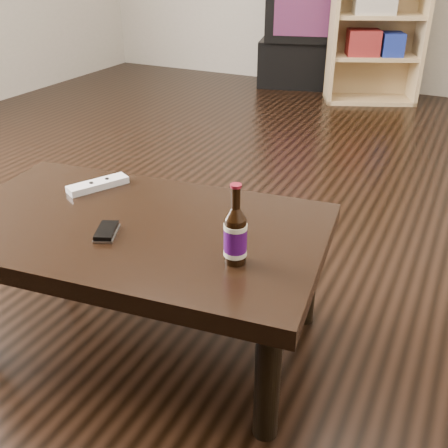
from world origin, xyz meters
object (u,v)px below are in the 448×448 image
at_px(tv_stand, 316,63).
at_px(beer_bottle, 235,236).
at_px(bookshelf, 378,12).
at_px(coffee_table, 136,239).
at_px(phone, 107,232).
at_px(remote, 98,185).

relative_size(tv_stand, beer_bottle, 4.53).
distance_m(bookshelf, coffee_table, 3.09).
bearing_deg(beer_bottle, phone, -175.67).
bearing_deg(phone, remote, 108.50).
height_order(bookshelf, phone, bookshelf).
xyz_separation_m(coffee_table, beer_bottle, (0.34, -0.06, 0.12)).
bearing_deg(bookshelf, coffee_table, -112.86).
distance_m(beer_bottle, remote, 0.61).
distance_m(bookshelf, remote, 2.95).
bearing_deg(bookshelf, phone, -113.36).
distance_m(bookshelf, phone, 3.17).
bearing_deg(tv_stand, bookshelf, -43.95).
bearing_deg(remote, beer_bottle, 7.39).
xyz_separation_m(bookshelf, coffee_table, (-0.00, -3.07, -0.30)).
bearing_deg(remote, bookshelf, 112.25).
xyz_separation_m(phone, remote, (-0.21, 0.23, 0.00)).
bearing_deg(tv_stand, phone, -96.43).
bearing_deg(beer_bottle, coffee_table, 170.23).
height_order(beer_bottle, phone, beer_bottle).
relative_size(coffee_table, beer_bottle, 5.44).
bearing_deg(phone, bookshelf, 65.75).
relative_size(bookshelf, coffee_table, 1.10).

